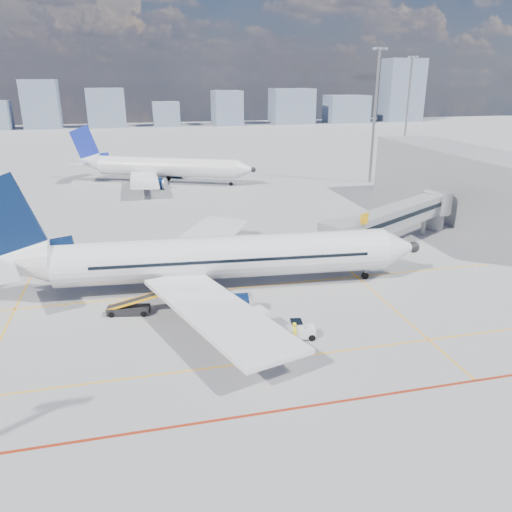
{
  "coord_description": "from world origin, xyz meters",
  "views": [
    {
      "loc": [
        -8.08,
        -37.62,
        20.14
      ],
      "look_at": [
        2.42,
        6.1,
        4.0
      ],
      "focal_mm": 35.0,
      "sensor_mm": 36.0,
      "label": 1
    }
  ],
  "objects_px": {
    "main_aircraft": "(207,259)",
    "second_aircraft": "(160,167)",
    "cargo_dolly": "(247,323)",
    "baggage_tug": "(300,330)",
    "belt_loader": "(130,308)",
    "ramp_worker": "(295,332)"
  },
  "relations": [
    {
      "from": "second_aircraft",
      "to": "ramp_worker",
      "type": "xyz_separation_m",
      "value": [
        6.7,
        -67.96,
        -2.34
      ]
    },
    {
      "from": "main_aircraft",
      "to": "cargo_dolly",
      "type": "xyz_separation_m",
      "value": [
        1.83,
        -10.35,
        -2.09
      ]
    },
    {
      "from": "baggage_tug",
      "to": "belt_loader",
      "type": "distance_m",
      "value": 15.54
    },
    {
      "from": "second_aircraft",
      "to": "cargo_dolly",
      "type": "bearing_deg",
      "value": -62.55
    },
    {
      "from": "main_aircraft",
      "to": "belt_loader",
      "type": "distance_m",
      "value": 9.0
    },
    {
      "from": "baggage_tug",
      "to": "belt_loader",
      "type": "xyz_separation_m",
      "value": [
        -13.45,
        7.78,
        -0.18
      ]
    },
    {
      "from": "main_aircraft",
      "to": "belt_loader",
      "type": "bearing_deg",
      "value": -147.39
    },
    {
      "from": "baggage_tug",
      "to": "belt_loader",
      "type": "bearing_deg",
      "value": 158.81
    },
    {
      "from": "cargo_dolly",
      "to": "belt_loader",
      "type": "relative_size",
      "value": 0.75
    },
    {
      "from": "main_aircraft",
      "to": "belt_loader",
      "type": "height_order",
      "value": "main_aircraft"
    },
    {
      "from": "baggage_tug",
      "to": "belt_loader",
      "type": "height_order",
      "value": "belt_loader"
    },
    {
      "from": "second_aircraft",
      "to": "cargo_dolly",
      "type": "relative_size",
      "value": 8.96
    },
    {
      "from": "belt_loader",
      "to": "ramp_worker",
      "type": "bearing_deg",
      "value": -22.7
    },
    {
      "from": "second_aircraft",
      "to": "baggage_tug",
      "type": "xyz_separation_m",
      "value": [
        7.29,
        -67.37,
        -2.48
      ]
    },
    {
      "from": "cargo_dolly",
      "to": "second_aircraft",
      "type": "bearing_deg",
      "value": 74.33
    },
    {
      "from": "main_aircraft",
      "to": "cargo_dolly",
      "type": "bearing_deg",
      "value": -75.32
    },
    {
      "from": "cargo_dolly",
      "to": "ramp_worker",
      "type": "height_order",
      "value": "cargo_dolly"
    },
    {
      "from": "baggage_tug",
      "to": "cargo_dolly",
      "type": "height_order",
      "value": "cargo_dolly"
    },
    {
      "from": "main_aircraft",
      "to": "second_aircraft",
      "type": "xyz_separation_m",
      "value": [
        -1.44,
        55.55,
        0.01
      ]
    },
    {
      "from": "baggage_tug",
      "to": "second_aircraft",
      "type": "bearing_deg",
      "value": 105.04
    },
    {
      "from": "baggage_tug",
      "to": "cargo_dolly",
      "type": "bearing_deg",
      "value": 168.81
    },
    {
      "from": "baggage_tug",
      "to": "cargo_dolly",
      "type": "distance_m",
      "value": 4.3
    }
  ]
}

